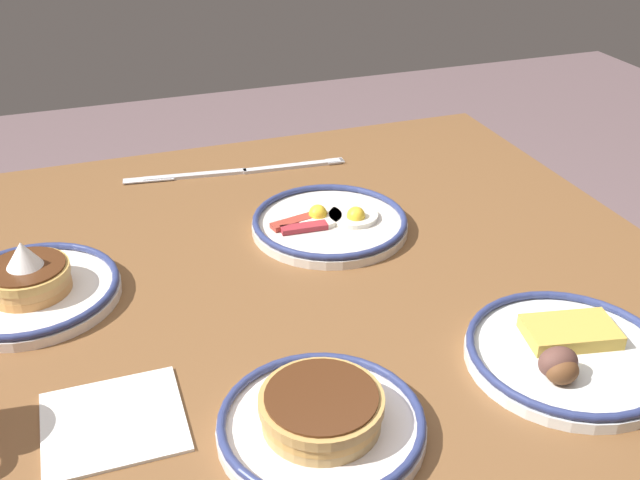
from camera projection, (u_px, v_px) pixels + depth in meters
name	position (u px, v px, depth m)	size (l,w,h in m)	color
dining_table	(282.00, 319.00, 1.12)	(1.15, 0.99, 0.73)	brown
plate_near_main	(30.00, 287.00, 1.00)	(0.24, 0.24, 0.09)	white
plate_center_pancakes	(330.00, 222.00, 1.18)	(0.25, 0.25, 0.04)	silver
plate_far_companion	(568.00, 353.00, 0.89)	(0.25, 0.25, 0.05)	white
plate_far_side	(321.00, 419.00, 0.78)	(0.22, 0.22, 0.05)	white
paper_napkin	(113.00, 422.00, 0.81)	(0.15, 0.14, 0.00)	white
fork_near	(295.00, 166.00, 1.39)	(0.19, 0.03, 0.01)	silver
butter_knife	(185.00, 176.00, 1.35)	(0.22, 0.05, 0.01)	silver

